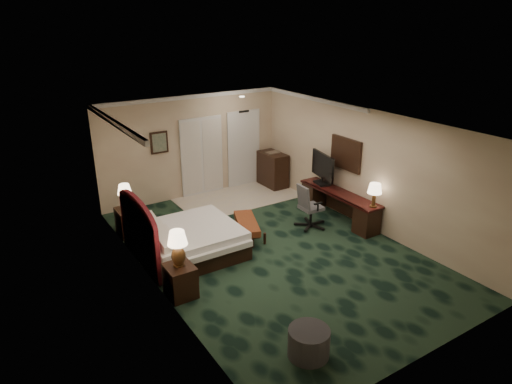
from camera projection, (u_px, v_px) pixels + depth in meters
floor at (272, 251)px, 9.46m from camera, size 5.00×7.50×0.00m
ceiling at (274, 122)px, 8.47m from camera, size 5.00×7.50×0.00m
wall_back at (192, 147)px, 11.91m from camera, size 5.00×0.00×2.70m
wall_front at (434, 276)px, 6.02m from camera, size 5.00×0.00×2.70m
wall_left at (152, 219)px, 7.71m from camera, size 0.00×7.50×2.70m
wall_right at (365, 169)px, 10.22m from camera, size 0.00×7.50×2.70m
crown_molding at (274, 125)px, 8.49m from camera, size 5.00×7.50×0.10m
tile_patch at (239, 198)px, 12.18m from camera, size 3.20×1.70×0.01m
headboard at (139, 230)px, 8.77m from camera, size 0.12×2.00×1.40m
entry_door at (244, 149)px, 12.77m from camera, size 1.02×0.06×2.18m
closet_doors at (202, 156)px, 12.12m from camera, size 1.20×0.06×2.10m
wall_art at (159, 143)px, 11.34m from camera, size 0.45×0.06×0.55m
wall_mirror at (346, 154)px, 10.59m from camera, size 0.05×0.95×0.75m
bed at (191, 241)px, 9.23m from camera, size 1.86×1.72×0.59m
nightstand_near at (180, 281)px, 7.86m from camera, size 0.46×0.53×0.58m
nightstand_far at (129, 222)px, 10.08m from camera, size 0.48×0.55×0.60m
lamp_near at (178, 248)px, 7.67m from camera, size 0.44×0.44×0.65m
lamp_far at (125, 197)px, 9.87m from camera, size 0.36×0.36×0.58m
bed_bench at (247, 229)px, 9.98m from camera, size 0.80×1.23×0.39m
ottoman at (309, 343)px, 6.49m from camera, size 0.62×0.62×0.43m
desk at (339, 206)px, 10.82m from camera, size 0.50×2.34×0.68m
tv at (323, 169)px, 11.09m from camera, size 0.29×1.00×0.78m
desk_lamp at (374, 195)px, 9.80m from camera, size 0.32×0.32×0.54m
desk_chair at (311, 206)px, 10.35m from camera, size 0.63×0.60×1.05m
minibar at (273, 169)px, 12.89m from camera, size 0.51×0.91×0.96m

